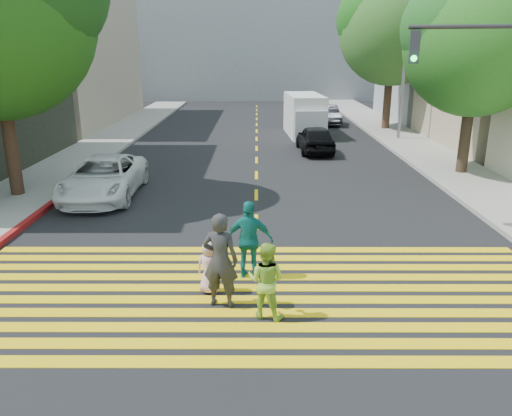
{
  "coord_description": "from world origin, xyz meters",
  "views": [
    {
      "loc": [
        0.02,
        -8.43,
        5.02
      ],
      "look_at": [
        0.0,
        3.0,
        1.4
      ],
      "focal_mm": 35.0,
      "sensor_mm": 36.0,
      "label": 1
    }
  ],
  "objects_px": {
    "white_sedan": "(104,177)",
    "tree_right_near": "(480,35)",
    "pedestrian_extra": "(250,240)",
    "pedestrian_woman": "(266,280)",
    "dark_car_near": "(315,139)",
    "pedestrian_man": "(220,260)",
    "pedestrian_child": "(209,267)",
    "silver_car": "(304,111)",
    "tree_right_far": "(395,25)",
    "dark_car_parked": "(327,115)",
    "white_van": "(305,116)"
  },
  "relations": [
    {
      "from": "white_sedan",
      "to": "tree_right_near",
      "type": "bearing_deg",
      "value": 11.78
    },
    {
      "from": "pedestrian_extra",
      "to": "pedestrian_woman",
      "type": "bearing_deg",
      "value": 106.25
    },
    {
      "from": "white_sedan",
      "to": "dark_car_near",
      "type": "bearing_deg",
      "value": 42.85
    },
    {
      "from": "pedestrian_man",
      "to": "pedestrian_woman",
      "type": "xyz_separation_m",
      "value": [
        0.91,
        -0.46,
        -0.22
      ]
    },
    {
      "from": "pedestrian_man",
      "to": "pedestrian_child",
      "type": "relative_size",
      "value": 1.68
    },
    {
      "from": "pedestrian_woman",
      "to": "silver_car",
      "type": "distance_m",
      "value": 29.75
    },
    {
      "from": "tree_right_far",
      "to": "dark_car_near",
      "type": "xyz_separation_m",
      "value": [
        -5.53,
        -7.42,
        -5.82
      ]
    },
    {
      "from": "pedestrian_man",
      "to": "pedestrian_woman",
      "type": "distance_m",
      "value": 1.05
    },
    {
      "from": "dark_car_near",
      "to": "silver_car",
      "type": "distance_m",
      "value": 12.93
    },
    {
      "from": "dark_car_near",
      "to": "pedestrian_extra",
      "type": "bearing_deg",
      "value": 76.11
    },
    {
      "from": "pedestrian_woman",
      "to": "pedestrian_extra",
      "type": "distance_m",
      "value": 1.84
    },
    {
      "from": "tree_right_near",
      "to": "pedestrian_woman",
      "type": "distance_m",
      "value": 15.26
    },
    {
      "from": "tree_right_far",
      "to": "pedestrian_extra",
      "type": "distance_m",
      "value": 24.55
    },
    {
      "from": "dark_car_near",
      "to": "dark_car_parked",
      "type": "xyz_separation_m",
      "value": [
        1.99,
        10.14,
        -0.04
      ]
    },
    {
      "from": "pedestrian_child",
      "to": "dark_car_parked",
      "type": "relative_size",
      "value": 0.29
    },
    {
      "from": "white_sedan",
      "to": "white_van",
      "type": "relative_size",
      "value": 0.96
    },
    {
      "from": "silver_car",
      "to": "white_van",
      "type": "height_order",
      "value": "white_van"
    },
    {
      "from": "white_sedan",
      "to": "white_van",
      "type": "height_order",
      "value": "white_van"
    },
    {
      "from": "tree_right_far",
      "to": "white_sedan",
      "type": "height_order",
      "value": "tree_right_far"
    },
    {
      "from": "pedestrian_woman",
      "to": "white_sedan",
      "type": "xyz_separation_m",
      "value": [
        -5.63,
        8.44,
        -0.07
      ]
    },
    {
      "from": "white_sedan",
      "to": "white_van",
      "type": "bearing_deg",
      "value": 56.79
    },
    {
      "from": "pedestrian_child",
      "to": "white_van",
      "type": "distance_m",
      "value": 21.24
    },
    {
      "from": "pedestrian_man",
      "to": "pedestrian_child",
      "type": "bearing_deg",
      "value": -52.49
    },
    {
      "from": "tree_right_near",
      "to": "white_van",
      "type": "distance_m",
      "value": 12.48
    },
    {
      "from": "tree_right_near",
      "to": "dark_car_parked",
      "type": "xyz_separation_m",
      "value": [
        -3.69,
        15.05,
        -4.91
      ]
    },
    {
      "from": "tree_right_near",
      "to": "dark_car_near",
      "type": "xyz_separation_m",
      "value": [
        -5.69,
        4.91,
        -4.88
      ]
    },
    {
      "from": "dark_car_parked",
      "to": "dark_car_near",
      "type": "bearing_deg",
      "value": -103.38
    },
    {
      "from": "pedestrian_child",
      "to": "tree_right_far",
      "type": "bearing_deg",
      "value": -95.64
    },
    {
      "from": "pedestrian_woman",
      "to": "dark_car_parked",
      "type": "xyz_separation_m",
      "value": [
        4.8,
        26.78,
        -0.11
      ]
    },
    {
      "from": "white_sedan",
      "to": "dark_car_near",
      "type": "relative_size",
      "value": 1.24
    },
    {
      "from": "white_sedan",
      "to": "dark_car_parked",
      "type": "height_order",
      "value": "white_sedan"
    },
    {
      "from": "white_sedan",
      "to": "dark_car_near",
      "type": "distance_m",
      "value": 11.77
    },
    {
      "from": "tree_right_near",
      "to": "pedestrian_woman",
      "type": "xyz_separation_m",
      "value": [
        -8.49,
        -11.73,
        -4.8
      ]
    },
    {
      "from": "pedestrian_man",
      "to": "white_van",
      "type": "distance_m",
      "value": 21.74
    },
    {
      "from": "dark_car_near",
      "to": "silver_car",
      "type": "height_order",
      "value": "dark_car_near"
    },
    {
      "from": "pedestrian_extra",
      "to": "white_van",
      "type": "xyz_separation_m",
      "value": [
        3.09,
        20.1,
        0.25
      ]
    },
    {
      "from": "pedestrian_extra",
      "to": "dark_car_near",
      "type": "relative_size",
      "value": 0.45
    },
    {
      "from": "pedestrian_woman",
      "to": "dark_car_parked",
      "type": "bearing_deg",
      "value": -79.86
    },
    {
      "from": "pedestrian_woman",
      "to": "pedestrian_extra",
      "type": "relative_size",
      "value": 0.85
    },
    {
      "from": "tree_right_far",
      "to": "white_van",
      "type": "distance_m",
      "value": 8.04
    },
    {
      "from": "pedestrian_child",
      "to": "pedestrian_man",
      "type": "bearing_deg",
      "value": 133.25
    },
    {
      "from": "pedestrian_extra",
      "to": "dark_car_near",
      "type": "distance_m",
      "value": 15.17
    },
    {
      "from": "pedestrian_child",
      "to": "white_van",
      "type": "height_order",
      "value": "white_van"
    },
    {
      "from": "white_van",
      "to": "dark_car_parked",
      "type": "bearing_deg",
      "value": 63.5
    },
    {
      "from": "tree_right_near",
      "to": "pedestrian_man",
      "type": "relative_size",
      "value": 4.13
    },
    {
      "from": "pedestrian_man",
      "to": "pedestrian_extra",
      "type": "relative_size",
      "value": 1.09
    },
    {
      "from": "dark_car_parked",
      "to": "pedestrian_extra",
      "type": "bearing_deg",
      "value": -103.9
    },
    {
      "from": "pedestrian_man",
      "to": "dark_car_parked",
      "type": "xyz_separation_m",
      "value": [
        5.71,
        26.32,
        -0.34
      ]
    },
    {
      "from": "pedestrian_man",
      "to": "white_van",
      "type": "height_order",
      "value": "white_van"
    },
    {
      "from": "white_sedan",
      "to": "silver_car",
      "type": "distance_m",
      "value": 22.97
    }
  ]
}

